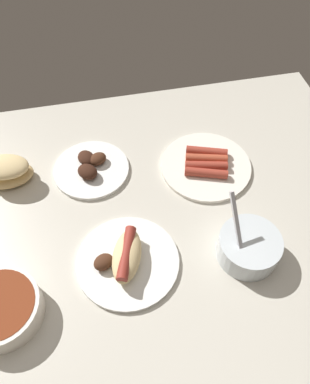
{
  "coord_description": "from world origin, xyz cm",
  "views": [
    {
      "loc": [
        7.2,
        48.3,
        76.1
      ],
      "look_at": [
        -3.95,
        -4.94,
        3.0
      ],
      "focal_mm": 35.8,
      "sensor_mm": 36.0,
      "label": 1
    }
  ],
  "objects_px": {
    "plate_sausages": "(206,165)",
    "plate_hotdog_assembled": "(126,259)",
    "bowl_coleslaw": "(249,246)",
    "bowl_chili": "(1,308)",
    "plate_grilled_meat": "(91,168)",
    "bread_stack": "(7,171)"
  },
  "relations": [
    {
      "from": "plate_sausages",
      "to": "plate_hotdog_assembled",
      "type": "relative_size",
      "value": 1.04
    },
    {
      "from": "bowl_coleslaw",
      "to": "bowl_chili",
      "type": "bearing_deg",
      "value": 3.09
    },
    {
      "from": "bowl_coleslaw",
      "to": "plate_sausages",
      "type": "relative_size",
      "value": 0.66
    },
    {
      "from": "plate_grilled_meat",
      "to": "bowl_chili",
      "type": "relative_size",
      "value": 1.22
    },
    {
      "from": "plate_grilled_meat",
      "to": "bread_stack",
      "type": "bearing_deg",
      "value": -2.36
    },
    {
      "from": "bowl_coleslaw",
      "to": "bowl_chili",
      "type": "xyz_separation_m",
      "value": [
        0.52,
        0.03,
        -0.0
      ]
    },
    {
      "from": "bread_stack",
      "to": "plate_hotdog_assembled",
      "type": "bearing_deg",
      "value": 131.07
    },
    {
      "from": "bowl_coleslaw",
      "to": "plate_hotdog_assembled",
      "type": "distance_m",
      "value": 0.26
    },
    {
      "from": "bread_stack",
      "to": "plate_hotdog_assembled",
      "type": "height_order",
      "value": "bread_stack"
    },
    {
      "from": "bowl_chili",
      "to": "bread_stack",
      "type": "bearing_deg",
      "value": -91.12
    },
    {
      "from": "plate_grilled_meat",
      "to": "bowl_chili",
      "type": "xyz_separation_m",
      "value": [
        0.21,
        0.34,
        0.02
      ]
    },
    {
      "from": "bowl_coleslaw",
      "to": "bowl_chili",
      "type": "relative_size",
      "value": 0.96
    },
    {
      "from": "bowl_coleslaw",
      "to": "plate_sausages",
      "type": "bearing_deg",
      "value": -86.33
    },
    {
      "from": "plate_hotdog_assembled",
      "to": "plate_sausages",
      "type": "bearing_deg",
      "value": -137.19
    },
    {
      "from": "bread_stack",
      "to": "plate_sausages",
      "type": "relative_size",
      "value": 0.56
    },
    {
      "from": "bread_stack",
      "to": "plate_grilled_meat",
      "type": "height_order",
      "value": "bread_stack"
    },
    {
      "from": "plate_grilled_meat",
      "to": "plate_hotdog_assembled",
      "type": "relative_size",
      "value": 0.86
    },
    {
      "from": "plate_sausages",
      "to": "bowl_coleslaw",
      "type": "bearing_deg",
      "value": 93.67
    },
    {
      "from": "plate_grilled_meat",
      "to": "bowl_chili",
      "type": "distance_m",
      "value": 0.4
    },
    {
      "from": "plate_sausages",
      "to": "plate_hotdog_assembled",
      "type": "xyz_separation_m",
      "value": [
        0.25,
        0.23,
        0.01
      ]
    },
    {
      "from": "plate_grilled_meat",
      "to": "plate_sausages",
      "type": "distance_m",
      "value": 0.3
    },
    {
      "from": "plate_grilled_meat",
      "to": "plate_sausages",
      "type": "height_order",
      "value": "plate_grilled_meat"
    }
  ]
}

